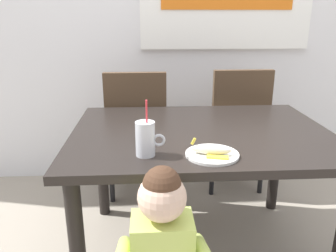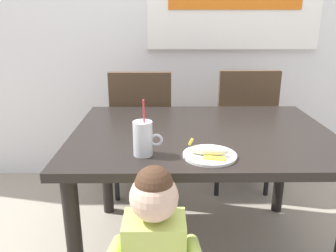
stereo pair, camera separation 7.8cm
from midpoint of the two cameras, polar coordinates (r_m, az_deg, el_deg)
ground_plane at (r=2.12m, az=3.91°, el=-20.01°), size 24.00×24.00×0.00m
dining_table at (r=1.80m, az=4.35°, el=-3.62°), size 1.35×1.00×0.74m
dining_chair_left at (r=2.46m, az=-6.23°, el=-0.21°), size 0.44×0.44×0.96m
dining_chair_right at (r=2.59m, az=10.66°, el=0.54°), size 0.44×0.44×0.96m
toddler_standing at (r=1.28m, az=-2.82°, el=-19.82°), size 0.33×0.24×0.84m
milk_cup at (r=1.43m, az=-5.37°, el=-2.50°), size 0.13×0.08×0.25m
snack_plate at (r=1.45m, az=5.98°, el=-4.85°), size 0.23×0.23×0.01m
peeled_banana at (r=1.43m, az=5.85°, el=-4.10°), size 0.18×0.13×0.07m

